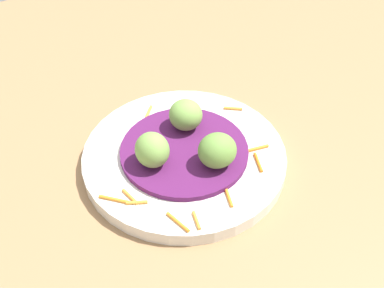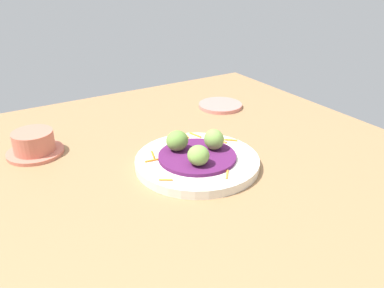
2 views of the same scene
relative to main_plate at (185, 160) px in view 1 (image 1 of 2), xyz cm
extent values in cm
cube|color=#936D47|center=(-0.30, 3.49, -1.94)|extent=(110.00, 110.00, 2.00)
cylinder|color=silver|center=(0.00, 0.00, 0.00)|extent=(26.29, 26.29, 1.88)
cylinder|color=#51194C|center=(0.00, 0.00, 1.32)|extent=(16.49, 16.49, 0.76)
cylinder|color=orange|center=(9.53, -5.63, 1.14)|extent=(3.52, 1.44, 0.40)
cylinder|color=orange|center=(5.59, 7.49, 1.14)|extent=(3.23, 1.30, 0.40)
cylinder|color=orange|center=(10.26, -3.65, 1.14)|extent=(2.57, 0.87, 0.40)
cylinder|color=orange|center=(-5.09, 10.03, 1.14)|extent=(1.76, 2.40, 0.40)
cylinder|color=orange|center=(3.34, 8.69, 1.14)|extent=(0.83, 3.26, 0.40)
cylinder|color=orange|center=(8.89, 1.32, 1.14)|extent=(2.99, 1.14, 0.40)
cylinder|color=orange|center=(-9.51, -1.10, 1.14)|extent=(2.69, 2.34, 0.40)
cylinder|color=orange|center=(3.14, -10.85, 1.14)|extent=(2.83, 3.07, 0.40)
cylinder|color=orange|center=(4.77, -8.66, 1.14)|extent=(1.34, 2.49, 0.40)
cylinder|color=orange|center=(3.60, -9.03, 1.14)|extent=(2.85, 1.10, 0.40)
ellipsoid|color=#759E47|center=(-4.06, 2.09, 3.76)|extent=(6.20, 6.19, 4.12)
ellipsoid|color=#759E47|center=(0.22, -4.55, 3.95)|extent=(5.11, 4.87, 4.50)
ellipsoid|color=olive|center=(3.83, 2.47, 3.91)|extent=(5.00, 5.29, 4.42)
camera|label=1|loc=(42.59, -20.54, 47.64)|focal=48.45mm
camera|label=2|loc=(-63.02, 39.45, 39.86)|focal=37.04mm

